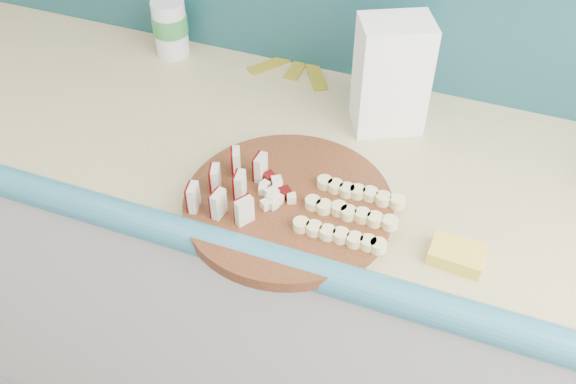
# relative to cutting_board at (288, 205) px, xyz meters

# --- Properties ---
(kitchen_counter) EXTENTS (2.20, 0.63, 0.91)m
(kitchen_counter) POSITION_rel_cutting_board_xyz_m (-0.17, 0.18, -0.47)
(kitchen_counter) COLOR beige
(kitchen_counter) RESTS_ON ground
(cutting_board) EXTENTS (0.37, 0.37, 0.02)m
(cutting_board) POSITION_rel_cutting_board_xyz_m (0.00, 0.00, 0.00)
(cutting_board) COLOR #49210F
(cutting_board) RESTS_ON kitchen_counter
(apple_wedges) EXTENTS (0.11, 0.14, 0.05)m
(apple_wedges) POSITION_rel_cutting_board_xyz_m (-0.10, -0.03, 0.04)
(apple_wedges) COLOR beige
(apple_wedges) RESTS_ON cutting_board
(apple_chunks) EXTENTS (0.05, 0.06, 0.02)m
(apple_chunks) POSITION_rel_cutting_board_xyz_m (-0.02, -0.00, 0.02)
(apple_chunks) COLOR beige
(apple_chunks) RESTS_ON cutting_board
(banana_slices) EXTENTS (0.16, 0.14, 0.02)m
(banana_slices) POSITION_rel_cutting_board_xyz_m (0.11, 0.00, 0.02)
(banana_slices) COLOR #E9DD8E
(banana_slices) RESTS_ON cutting_board
(flour_bag) EXTENTS (0.16, 0.15, 0.23)m
(flour_bag) POSITION_rel_cutting_board_xyz_m (0.10, 0.31, 0.10)
(flour_bag) COLOR white
(flour_bag) RESTS_ON kitchen_counter
(canister) EXTENTS (0.08, 0.08, 0.13)m
(canister) POSITION_rel_cutting_board_xyz_m (-0.44, 0.39, 0.06)
(canister) COLOR silver
(canister) RESTS_ON kitchen_counter
(sponge) EXTENTS (0.09, 0.07, 0.03)m
(sponge) POSITION_rel_cutting_board_xyz_m (0.30, -0.01, 0.00)
(sponge) COLOR yellow
(sponge) RESTS_ON kitchen_counter
(banana_peel) EXTENTS (0.20, 0.17, 0.01)m
(banana_peel) POSITION_rel_cutting_board_xyz_m (-0.15, 0.44, -0.01)
(banana_peel) COLOR gold
(banana_peel) RESTS_ON kitchen_counter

